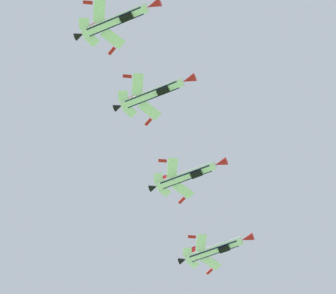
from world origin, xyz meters
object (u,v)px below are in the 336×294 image
Objects in this scene: fighter_jet_left_wing at (187,175)px; fighter_jet_right_wing at (154,93)px; fighter_jet_left_outer at (117,20)px; fighter_jet_lead at (215,249)px.

fighter_jet_right_wing is at bearing 3.28° from fighter_jet_left_wing.
fighter_jet_left_outer is at bearing -0.03° from fighter_jet_right_wing.
fighter_jet_lead is at bearing -177.45° from fighter_jet_left_outer.
fighter_jet_left_outer is (0.49, -15.53, -1.12)m from fighter_jet_right_wing.
fighter_jet_left_wing is (1.80, -17.45, 1.40)m from fighter_jet_lead.
fighter_jet_left_outer reaches higher than fighter_jet_lead.
fighter_jet_left_wing is 1.00× the size of fighter_jet_right_wing.
fighter_jet_right_wing is 1.00× the size of fighter_jet_left_outer.
fighter_jet_right_wing reaches higher than fighter_jet_left_wing.
fighter_jet_left_outer is (3.91, -51.23, 0.57)m from fighter_jet_lead.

